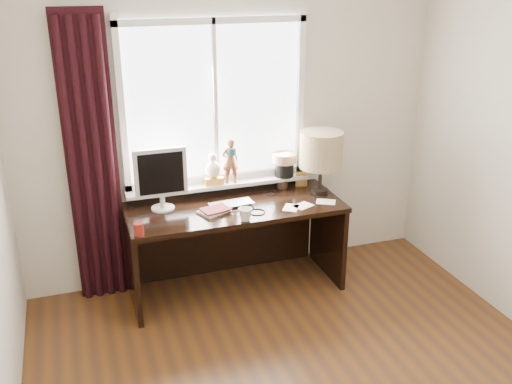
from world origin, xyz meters
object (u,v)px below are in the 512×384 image
object	(u,v)px
laptop	(232,204)
red_cup	(139,229)
desk	(232,228)
mug	(245,214)
monitor	(161,175)
table_lamp	(321,151)

from	to	relation	value
laptop	red_cup	bearing A→B (deg)	-162.56
laptop	desk	size ratio (longest dim) A/B	0.20
mug	monitor	world-z (taller)	monitor
laptop	red_cup	world-z (taller)	red_cup
laptop	red_cup	xyz separation A→B (m)	(-0.76, -0.30, 0.03)
red_cup	table_lamp	size ratio (longest dim) A/B	0.18
desk	red_cup	bearing A→B (deg)	-153.26
monitor	mug	bearing A→B (deg)	-36.87
laptop	desk	distance (m)	0.28
laptop	table_lamp	world-z (taller)	table_lamp
laptop	desk	xyz separation A→B (m)	(0.02, 0.10, -0.26)
desk	monitor	bearing A→B (deg)	178.82
desk	table_lamp	world-z (taller)	table_lamp
laptop	red_cup	size ratio (longest dim) A/B	3.75
desk	table_lamp	size ratio (longest dim) A/B	3.27
red_cup	desk	distance (m)	0.93
mug	monitor	xyz separation A→B (m)	(-0.54, 0.41, 0.23)
laptop	monitor	size ratio (longest dim) A/B	0.71
desk	table_lamp	xyz separation A→B (m)	(0.75, -0.05, 0.61)
laptop	monitor	distance (m)	0.60
mug	red_cup	xyz separation A→B (m)	(-0.78, -0.00, -0.01)
red_cup	table_lamp	xyz separation A→B (m)	(1.54, 0.34, 0.32)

